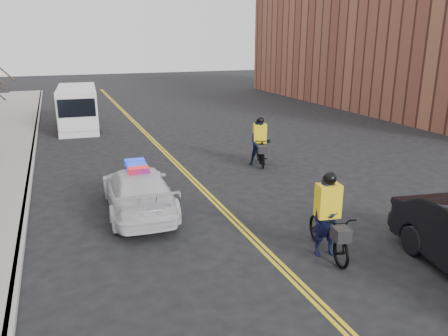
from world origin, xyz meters
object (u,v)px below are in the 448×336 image
police_cruiser (138,190)px  cargo_van (78,109)px  cyclist_far (260,146)px  cyclist_near (326,227)px

police_cruiser → cargo_van: size_ratio=0.82×
police_cruiser → cyclist_far: bearing=-146.9°
cyclist_near → cyclist_far: (2.00, 8.12, 0.07)m
police_cruiser → cyclist_near: 6.09m
cargo_van → cyclist_near: cargo_van is taller
cargo_van → cyclist_far: size_ratio=2.80×
cyclist_near → police_cruiser: bearing=139.1°
cyclist_near → cyclist_far: cyclist_near is taller
cargo_van → cyclist_near: 19.97m
cargo_van → cyclist_far: bearing=-54.7°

